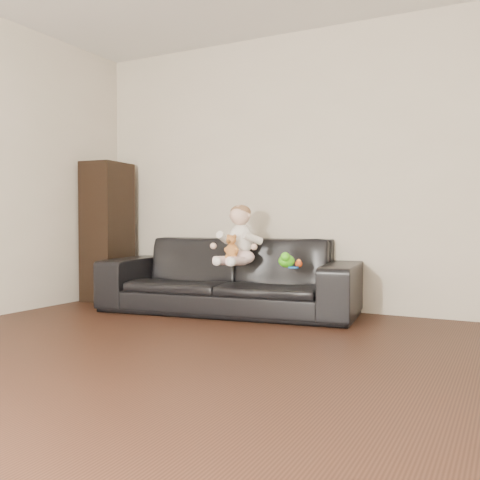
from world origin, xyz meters
The scene contains 10 objects.
floor centered at (0.00, 0.00, 0.00)m, with size 5.50×5.50×0.00m, color #311A11.
wall_back centered at (0.00, 2.75, 1.30)m, with size 5.00×5.00×0.00m, color beige.
sofa centered at (-0.79, 2.25, 0.33)m, with size 2.29×0.90×0.67m, color black.
cabinet centered at (-2.30, 2.35, 0.72)m, with size 0.36×0.49×1.43m, color black.
shelf_item centered at (-2.28, 2.35, 1.04)m, with size 0.18×0.25×0.28m, color silver.
baby centered at (-0.63, 2.13, 0.67)m, with size 0.39×0.47×0.53m.
teddy_bear centered at (-0.62, 1.97, 0.61)m, with size 0.12×0.12×0.20m.
toy_green centered at (-0.18, 2.10, 0.50)m, with size 0.13×0.16×0.11m, color #4EDF1A.
toy_rattle centered at (-0.08, 2.14, 0.47)m, with size 0.06×0.06×0.06m, color #C64017.
toy_blue_disc centered at (-0.11, 2.08, 0.45)m, with size 0.09×0.09×0.01m, color blue.
Camera 1 is at (1.50, -2.00, 0.82)m, focal length 40.00 mm.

